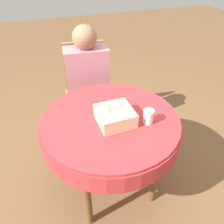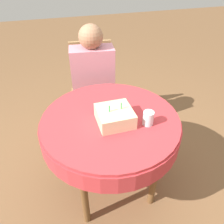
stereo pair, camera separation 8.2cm
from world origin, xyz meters
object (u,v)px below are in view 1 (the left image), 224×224
birthday_cake (115,116)px  drinking_glass (148,117)px  chair (88,89)px  person (88,76)px

birthday_cake → drinking_glass: bearing=-22.0°
chair → birthday_cake: (-0.04, -0.87, 0.29)m
chair → birthday_cake: bearing=-84.8°
person → drinking_glass: (0.18, -0.85, 0.08)m
chair → birthday_cake: 0.92m
birthday_cake → person: bearing=88.2°
birthday_cake → drinking_glass: size_ratio=2.35×
birthday_cake → drinking_glass: birthday_cake is taller
chair → drinking_glass: chair is taller
person → drinking_glass: 0.88m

